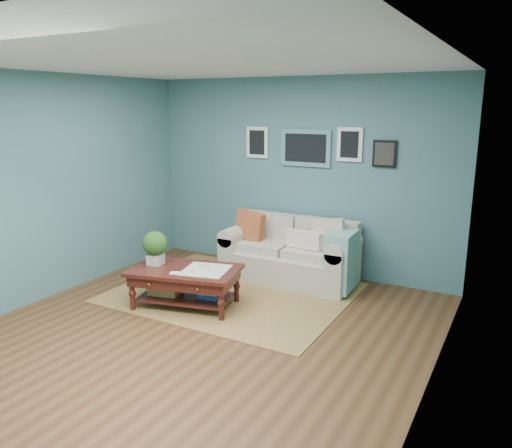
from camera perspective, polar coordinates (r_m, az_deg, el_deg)
The scene contains 4 objects.
room_shell at distance 4.89m, azimuth -6.79°, elevation 2.08°, with size 5.00×5.02×2.70m.
area_rug at distance 6.38m, azimuth -2.62°, elevation -7.81°, with size 2.83×2.27×0.01m, color brown.
loveseat at distance 6.71m, azimuth 4.52°, elevation -3.41°, with size 1.81×0.82×0.93m.
coffee_table at distance 5.93m, azimuth -8.68°, elevation -5.70°, with size 1.38×1.00×0.87m.
Camera 1 is at (2.82, -3.83, 2.31)m, focal length 35.00 mm.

